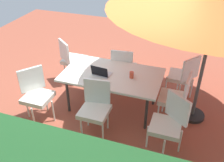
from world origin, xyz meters
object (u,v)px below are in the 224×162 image
chair_southwest (183,75)px  chair_west (176,96)px  chair_northeast (36,93)px  laptop (101,73)px  dining_table (112,76)px  chair_north (95,106)px  chair_northwest (169,122)px  chair_southeast (71,58)px  cup (132,75)px  chair_south (123,67)px

chair_southwest → chair_west: bearing=34.6°
chair_west → chair_northeast: bearing=-67.6°
chair_southwest → laptop: (1.39, 0.86, 0.26)m
chair_northeast → chair_west: size_ratio=1.00×
dining_table → chair_northeast: (1.17, 0.71, -0.16)m
chair_north → chair_northwest: (-1.20, -0.01, 0.00)m
chair_southeast → cup: size_ratio=8.44×
cup → chair_north: bearing=60.0°
chair_south → chair_southwest: bearing=177.3°
chair_south → dining_table: bearing=83.6°
chair_north → chair_northeast: 1.13m
chair_north → chair_southeast: (1.14, -1.40, 0.00)m
dining_table → chair_northwest: bearing=148.5°
dining_table → chair_southwest: bearing=-148.3°
chair_south → cup: size_ratio=8.44×
chair_north → chair_northeast: same height
dining_table → laptop: laptop is taller
chair_north → chair_west: 1.41m
chair_southwest → chair_southeast: 2.40m
laptop → cup: size_ratio=2.94×
chair_south → chair_northeast: same height
chair_west → chair_southeast: bearing=-100.4°
dining_table → chair_southeast: (1.18, -0.68, -0.16)m
chair_south → chair_southwest: (-1.22, -0.07, 0.00)m
chair_south → chair_southeast: size_ratio=1.00×
chair_south → chair_north: size_ratio=1.00×
chair_south → chair_southeast: 1.19m
chair_southwest → chair_northwest: (0.07, 1.46, 0.00)m
chair_west → laptop: size_ratio=2.87×
chair_southeast → chair_south: bearing=-141.1°
chair_northeast → chair_west: 2.46m
chair_northwest → cup: bearing=175.6°
chair_west → laptop: bearing=-80.1°
dining_table → cup: (-0.37, 0.01, 0.11)m
chair_southwest → chair_south: bearing=-49.0°
chair_northwest → cup: 1.09m
chair_southeast → cup: 1.72m
laptop → chair_south: bearing=-97.1°
chair_south → laptop: size_ratio=2.87×
chair_south → chair_southeast: bearing=-6.1°
chair_southeast → chair_north: bearing=168.0°
chair_north → laptop: (0.13, -0.61, 0.26)m
chair_south → cup: (-0.36, 0.69, 0.27)m
dining_table → chair_south: size_ratio=1.83×
chair_southwest → chair_west: same height
cup → laptop: bearing=10.1°
chair_southwest → chair_southeast: same height
chair_southwest → dining_table: bearing=-20.8°
chair_southeast → laptop: laptop is taller
laptop → dining_table: bearing=-142.7°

